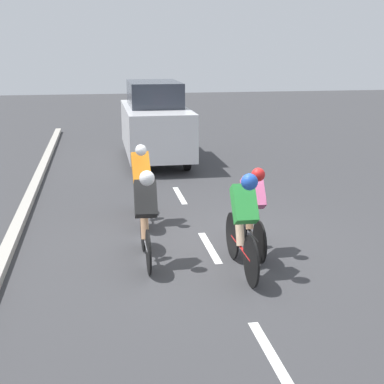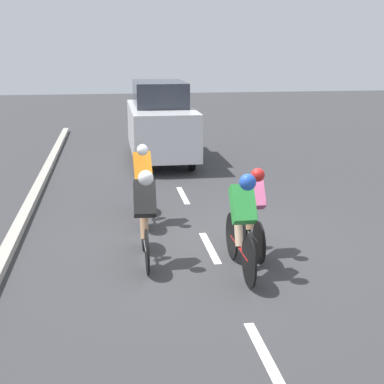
{
  "view_description": "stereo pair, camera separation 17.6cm",
  "coord_description": "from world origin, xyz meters",
  "px_view_note": "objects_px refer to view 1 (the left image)",
  "views": [
    {
      "loc": [
        1.7,
        7.96,
        3.16
      ],
      "look_at": [
        0.29,
        -0.02,
        0.95
      ],
      "focal_mm": 50.0,
      "sensor_mm": 36.0,
      "label": 1
    },
    {
      "loc": [
        1.53,
        7.99,
        3.16
      ],
      "look_at": [
        0.29,
        -0.02,
        0.95
      ],
      "focal_mm": 50.0,
      "sensor_mm": 36.0,
      "label": 2
    }
  ],
  "objects_px": {
    "support_car": "(155,122)",
    "cyclist_green": "(243,220)",
    "cyclist_black": "(146,214)",
    "cyclist_pink": "(252,207)",
    "cyclist_orange": "(141,181)"
  },
  "relations": [
    {
      "from": "support_car",
      "to": "cyclist_pink",
      "type": "bearing_deg",
      "value": 95.71
    },
    {
      "from": "cyclist_orange",
      "to": "support_car",
      "type": "distance_m",
      "value": 5.55
    },
    {
      "from": "cyclist_black",
      "to": "cyclist_green",
      "type": "xyz_separation_m",
      "value": [
        -1.32,
        0.6,
        0.02
      ]
    },
    {
      "from": "cyclist_black",
      "to": "cyclist_pink",
      "type": "relative_size",
      "value": 0.96
    },
    {
      "from": "cyclist_green",
      "to": "support_car",
      "type": "distance_m",
      "value": 8.07
    },
    {
      "from": "cyclist_orange",
      "to": "cyclist_green",
      "type": "height_order",
      "value": "cyclist_green"
    },
    {
      "from": "cyclist_orange",
      "to": "cyclist_green",
      "type": "xyz_separation_m",
      "value": [
        -1.22,
        2.59,
        0.02
      ]
    },
    {
      "from": "cyclist_black",
      "to": "support_car",
      "type": "distance_m",
      "value": 7.52
    },
    {
      "from": "cyclist_orange",
      "to": "cyclist_pink",
      "type": "height_order",
      "value": "cyclist_orange"
    },
    {
      "from": "cyclist_green",
      "to": "cyclist_orange",
      "type": "bearing_deg",
      "value": -64.75
    },
    {
      "from": "cyclist_orange",
      "to": "cyclist_green",
      "type": "distance_m",
      "value": 2.86
    },
    {
      "from": "cyclist_black",
      "to": "cyclist_pink",
      "type": "xyz_separation_m",
      "value": [
        -1.68,
        -0.18,
        -0.04
      ]
    },
    {
      "from": "cyclist_orange",
      "to": "cyclist_pink",
      "type": "distance_m",
      "value": 2.4
    },
    {
      "from": "cyclist_black",
      "to": "cyclist_green",
      "type": "height_order",
      "value": "cyclist_green"
    },
    {
      "from": "support_car",
      "to": "cyclist_green",
      "type": "bearing_deg",
      "value": 92.62
    }
  ]
}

